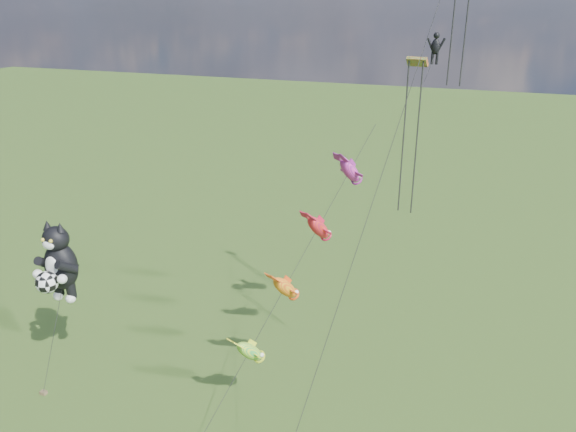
% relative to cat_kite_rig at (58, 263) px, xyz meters
% --- Properties ---
extents(cat_kite_rig, '(2.50, 4.09, 10.72)m').
position_rel_cat_kite_rig_xyz_m(cat_kite_rig, '(0.00, 0.00, 0.00)').
color(cat_kite_rig, brown).
rests_on(cat_kite_rig, ground).
extents(fish_windsock_rig, '(6.26, 14.78, 15.95)m').
position_rel_cat_kite_rig_xyz_m(fish_windsock_rig, '(14.68, 4.17, 0.96)').
color(fish_windsock_rig, brown).
rests_on(fish_windsock_rig, ground).
extents(parafoil_rig, '(5.88, 16.89, 27.98)m').
position_rel_cat_kite_rig_xyz_m(parafoil_rig, '(21.24, 4.42, 12.92)').
color(parafoil_rig, brown).
rests_on(parafoil_rig, ground).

